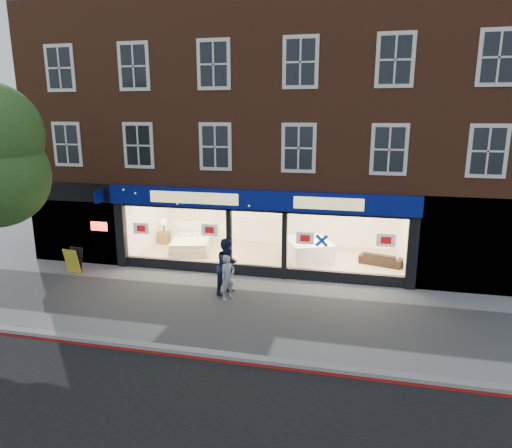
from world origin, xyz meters
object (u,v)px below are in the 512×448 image
(mattress_stack, at_px, (308,250))
(a_board, at_px, (74,260))
(pedestrian_grey, at_px, (228,277))
(pedestrian_blue, at_px, (228,266))
(display_bed, at_px, (191,244))
(sofa, at_px, (381,259))

(mattress_stack, xyz_separation_m, a_board, (-8.59, -3.36, -0.01))
(pedestrian_grey, xyz_separation_m, pedestrian_blue, (-0.13, 0.44, 0.22))
(a_board, bearing_deg, mattress_stack, 30.38)
(display_bed, relative_size, pedestrian_blue, 1.21)
(a_board, relative_size, pedestrian_grey, 0.66)
(display_bed, distance_m, mattress_stack, 5.10)
(pedestrian_blue, bearing_deg, mattress_stack, -9.74)
(display_bed, xyz_separation_m, sofa, (8.01, 0.02, -0.08))
(mattress_stack, xyz_separation_m, sofa, (2.91, -0.03, -0.16))
(mattress_stack, xyz_separation_m, pedestrian_blue, (-2.25, -4.04, 0.47))
(display_bed, height_order, pedestrian_blue, pedestrian_blue)
(pedestrian_grey, bearing_deg, mattress_stack, 9.35)
(display_bed, relative_size, mattress_stack, 0.93)
(sofa, bearing_deg, pedestrian_blue, 55.75)
(mattress_stack, height_order, a_board, a_board)
(display_bed, distance_m, a_board, 4.81)
(mattress_stack, relative_size, pedestrian_blue, 1.30)
(a_board, height_order, pedestrian_blue, pedestrian_blue)
(sofa, xyz_separation_m, pedestrian_blue, (-5.16, -4.01, 0.63))
(sofa, bearing_deg, mattress_stack, 17.32)
(a_board, distance_m, pedestrian_blue, 6.39)
(a_board, distance_m, pedestrian_grey, 6.57)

